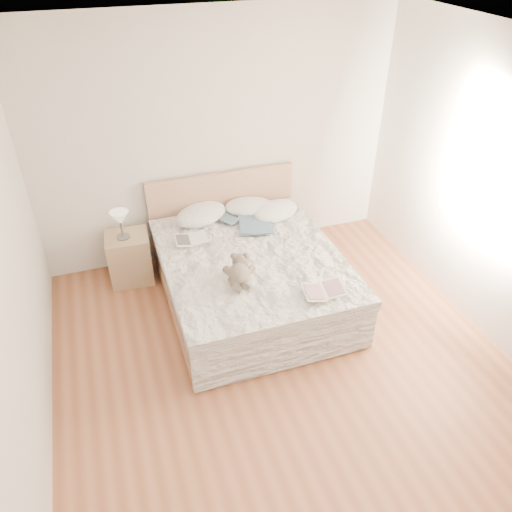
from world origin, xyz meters
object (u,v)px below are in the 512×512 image
at_px(nightstand, 130,258).
at_px(teddy_bear, 239,280).
at_px(table_lamp, 120,219).
at_px(childrens_book, 324,291).
at_px(photo_book, 191,240).
at_px(bed, 249,274).

bearing_deg(nightstand, teddy_bear, -54.66).
height_order(table_lamp, childrens_book, table_lamp).
height_order(nightstand, table_lamp, table_lamp).
relative_size(table_lamp, teddy_bear, 0.85).
relative_size(table_lamp, childrens_book, 0.79).
distance_m(nightstand, photo_book, 0.82).
bearing_deg(table_lamp, teddy_bear, -53.32).
relative_size(photo_book, childrens_book, 0.88).
height_order(table_lamp, photo_book, table_lamp).
bearing_deg(teddy_bear, nightstand, 139.54).
bearing_deg(childrens_book, nightstand, 142.89).
xyz_separation_m(photo_book, childrens_book, (0.93, -1.20, 0.00)).
distance_m(photo_book, childrens_book, 1.51).
relative_size(bed, photo_book, 6.21).
bearing_deg(table_lamp, bed, -31.70).
bearing_deg(table_lamp, childrens_book, -44.98).
distance_m(bed, teddy_bear, 0.66).
distance_m(bed, childrens_book, 1.01).
height_order(nightstand, childrens_book, childrens_book).
xyz_separation_m(childrens_book, teddy_bear, (-0.67, 0.36, 0.02)).
xyz_separation_m(table_lamp, childrens_book, (1.58, -1.58, -0.15)).
bearing_deg(childrens_book, teddy_bear, 160.60).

